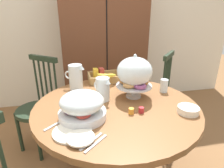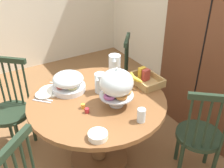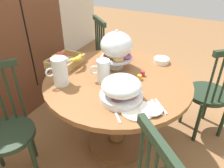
{
  "view_description": "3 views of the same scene",
  "coord_description": "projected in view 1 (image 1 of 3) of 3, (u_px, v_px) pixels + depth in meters",
  "views": [
    {
      "loc": [
        -0.25,
        -1.07,
        1.36
      ],
      "look_at": [
        0.04,
        0.28,
        0.84
      ],
      "focal_mm": 29.83,
      "sensor_mm": 36.0,
      "label": 1
    },
    {
      "loc": [
        1.69,
        -0.73,
        1.98
      ],
      "look_at": [
        0.04,
        0.28,
        0.84
      ],
      "focal_mm": 41.53,
      "sensor_mm": 36.0,
      "label": 2
    },
    {
      "loc": [
        -1.36,
        -0.54,
        1.65
      ],
      "look_at": [
        -0.06,
        0.13,
        0.74
      ],
      "focal_mm": 35.41,
      "sensor_mm": 36.0,
      "label": 3
    }
  ],
  "objects": [
    {
      "name": "china_plate_small",
      "position": [
        81.0,
        138.0,
        0.97
      ],
      "size": [
        0.15,
        0.15,
        0.01
      ],
      "primitive_type": "cylinder",
      "color": "white",
      "rests_on": "china_plate_large"
    },
    {
      "name": "soup_spoon",
      "position": [
        56.0,
        124.0,
        1.11
      ],
      "size": [
        0.13,
        0.13,
        0.01
      ],
      "primitive_type": "cube",
      "rotation": [
        0.0,
        0.0,
        3.89
      ],
      "color": "silver",
      "rests_on": "dining_table"
    },
    {
      "name": "cereal_bowl",
      "position": [
        188.0,
        110.0,
        1.24
      ],
      "size": [
        0.14,
        0.14,
        0.04
      ],
      "primitive_type": "cylinder",
      "color": "white",
      "rests_on": "dining_table"
    },
    {
      "name": "table_knife",
      "position": [
        91.0,
        141.0,
        0.96
      ],
      "size": [
        0.13,
        0.13,
        0.01
      ],
      "primitive_type": "cube",
      "rotation": [
        0.0,
        0.0,
        3.89
      ],
      "color": "silver",
      "rests_on": "dining_table"
    },
    {
      "name": "dining_table",
      "position": [
        116.0,
        128.0,
        1.45
      ],
      "size": [
        1.19,
        1.19,
        0.74
      ],
      "color": "brown",
      "rests_on": "ground_plane"
    },
    {
      "name": "jam_jar_apricot",
      "position": [
        131.0,
        111.0,
        1.23
      ],
      "size": [
        0.04,
        0.04,
        0.04
      ],
      "primitive_type": "cylinder",
      "color": "orange",
      "rests_on": "dining_table"
    },
    {
      "name": "jam_jar_strawberry",
      "position": [
        141.0,
        110.0,
        1.24
      ],
      "size": [
        0.04,
        0.04,
        0.04
      ],
      "primitive_type": "cylinder",
      "color": "#B7282D",
      "rests_on": "dining_table"
    },
    {
      "name": "milk_pitcher",
      "position": [
        76.0,
        78.0,
        1.6
      ],
      "size": [
        0.18,
        0.13,
        0.22
      ],
      "color": "silver",
      "rests_on": "dining_table"
    },
    {
      "name": "windsor_chair_near_window",
      "position": [
        153.0,
        96.0,
        2.2
      ],
      "size": [
        0.47,
        0.47,
        0.97
      ],
      "color": "#1E2D1E",
      "rests_on": "ground_plane"
    },
    {
      "name": "orange_juice_pitcher",
      "position": [
        103.0,
        90.0,
        1.4
      ],
      "size": [
        0.12,
        0.17,
        0.18
      ],
      "color": "silver",
      "rests_on": "dining_table"
    },
    {
      "name": "fruit_platter_covered",
      "position": [
        82.0,
        106.0,
        1.15
      ],
      "size": [
        0.3,
        0.3,
        0.18
      ],
      "color": "silver",
      "rests_on": "dining_table"
    },
    {
      "name": "wall_back",
      "position": [
        88.0,
        18.0,
        2.73
      ],
      "size": [
        4.8,
        0.06,
        2.6
      ],
      "primitive_type": "cube",
      "color": "silver",
      "rests_on": "ground_plane"
    },
    {
      "name": "dinner_fork",
      "position": [
        96.0,
        144.0,
        0.95
      ],
      "size": [
        0.13,
        0.13,
        0.01
      ],
      "primitive_type": "cube",
      "rotation": [
        0.0,
        0.0,
        3.89
      ],
      "color": "silver",
      "rests_on": "dining_table"
    },
    {
      "name": "windsor_chair_by_cabinet",
      "position": [
        39.0,
        109.0,
        1.89
      ],
      "size": [
        0.47,
        0.47,
        0.97
      ],
      "color": "#1E2D1E",
      "rests_on": "ground_plane"
    },
    {
      "name": "pastry_stand_with_dome",
      "position": [
        134.0,
        73.0,
        1.42
      ],
      "size": [
        0.28,
        0.28,
        0.34
      ],
      "color": "silver",
      "rests_on": "dining_table"
    },
    {
      "name": "china_plate_large",
      "position": [
        72.0,
        132.0,
        1.04
      ],
      "size": [
        0.22,
        0.22,
        0.01
      ],
      "primitive_type": "cylinder",
      "color": "white",
      "rests_on": "dining_table"
    },
    {
      "name": "drinking_glass",
      "position": [
        164.0,
        86.0,
        1.56
      ],
      "size": [
        0.06,
        0.06,
        0.11
      ],
      "primitive_type": "cylinder",
      "color": "silver",
      "rests_on": "dining_table"
    },
    {
      "name": "wooden_armoire",
      "position": [
        103.0,
        43.0,
        2.57
      ],
      "size": [
        1.18,
        0.6,
        1.96
      ],
      "color": "brown",
      "rests_on": "ground_plane"
    },
    {
      "name": "cereal_basket",
      "position": [
        104.0,
        77.0,
        1.82
      ],
      "size": [
        0.32,
        0.3,
        0.12
      ],
      "color": "tan",
      "rests_on": "dining_table"
    }
  ]
}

